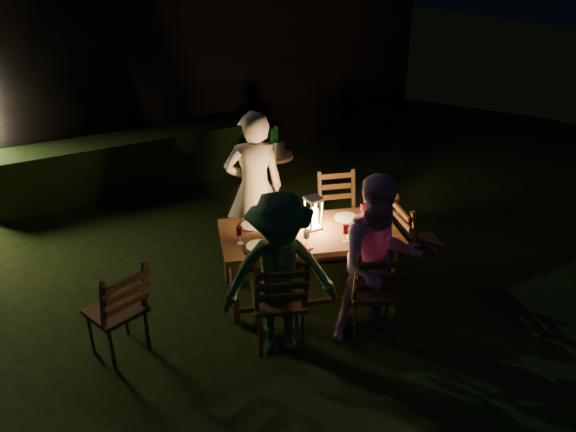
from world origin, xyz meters
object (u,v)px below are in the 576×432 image
side_table (274,160)px  person_opp_left (280,275)px  chair_near_left (279,316)px  lantern (313,215)px  person_house_side (254,189)px  person_opp_right (379,262)px  bottle_bucket_a (272,145)px  chair_far_right (339,230)px  ice_bucket (274,147)px  bottle_bucket_b (276,142)px  chair_end (419,257)px  bottle_table (285,221)px  dining_table (309,238)px  chair_far_left (256,240)px  chair_near_right (373,305)px  chair_spare (119,325)px

side_table → person_opp_left: bearing=-117.3°
chair_near_left → lantern: lantern is taller
person_house_side → person_opp_left: 1.64m
person_opp_right → bottle_bucket_a: bearing=98.1°
chair_far_right → ice_bucket: bearing=-73.1°
person_house_side → bottle_bucket_b: bearing=-108.0°
chair_end → bottle_table: bottle_table is taller
chair_far_right → ice_bucket: chair_far_right is taller
person_opp_right → person_opp_left: (-0.85, 0.29, -0.04)m
dining_table → chair_far_right: chair_far_right is taller
chair_far_left → person_opp_right: person_opp_right is taller
chair_near_left → chair_near_right: (0.85, -0.29, -0.00)m
chair_near_left → chair_end: bearing=27.6°
dining_table → person_opp_right: (0.16, -0.92, 0.15)m
chair_near_left → bottle_bucket_b: size_ratio=3.30×
bottle_bucket_b → person_opp_right: bearing=-102.0°
bottle_bucket_a → bottle_bucket_b: bearing=38.7°
chair_near_left → ice_bucket: (1.47, 2.82, 0.51)m
chair_end → person_opp_right: (-1.00, -0.53, 0.51)m
chair_spare → ice_bucket: chair_spare is taller
chair_near_left → side_table: chair_near_left is taller
dining_table → ice_bucket: ice_bucket is taller
person_opp_left → bottle_table: person_opp_left is taller
dining_table → person_opp_right: bearing=-61.2°
chair_near_left → side_table: bearing=84.1°
chair_far_right → chair_spare: chair_far_right is taller
dining_table → chair_near_right: chair_near_right is taller
person_opp_right → lantern: size_ratio=4.70×
dining_table → chair_near_left: 0.96m
chair_end → person_house_side: bearing=-117.8°
bottle_table → ice_bucket: (1.03, 2.15, -0.06)m
lantern → dining_table: bearing=-153.7°
chair_spare → person_opp_right: 2.40m
dining_table → bottle_bucket_b: (0.84, 2.27, 0.20)m
dining_table → ice_bucket: 2.38m
person_opp_right → bottle_bucket_b: person_opp_right is taller
person_opp_left → bottle_bucket_b: size_ratio=4.91×
chair_near_left → person_opp_right: 1.03m
chair_spare → side_table: bearing=20.0°
person_opp_right → bottle_bucket_b: (0.68, 3.20, 0.05)m
chair_near_right → person_opp_right: bearing=-79.7°
chair_end → bottle_table: (-1.40, 0.47, 0.58)m
chair_far_right → bottle_table: (-1.00, -0.47, 0.58)m
chair_near_left → chair_end: 1.85m
chair_far_left → chair_near_right: bearing=127.1°
chair_far_right → ice_bucket: 1.76m
chair_far_right → person_house_side: bearing=-3.6°
chair_spare → person_opp_right: size_ratio=0.61×
person_house_side → chair_far_right: bearing=177.2°
chair_end → chair_spare: (-3.15, 0.41, -0.00)m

